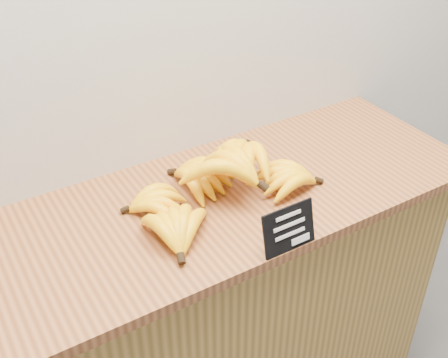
% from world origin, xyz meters
% --- Properties ---
extents(counter, '(1.31, 0.50, 0.90)m').
position_xyz_m(counter, '(0.18, 2.75, 0.45)').
color(counter, '#A98136').
rests_on(counter, ground).
extents(counter_top, '(1.46, 0.54, 0.03)m').
position_xyz_m(counter_top, '(0.18, 2.75, 0.92)').
color(counter_top, '#98592F').
rests_on(counter_top, counter).
extents(chalkboard_sign, '(0.14, 0.03, 0.11)m').
position_xyz_m(chalkboard_sign, '(0.23, 2.50, 0.98)').
color(chalkboard_sign, black).
rests_on(chalkboard_sign, counter_top).
extents(banana_pile, '(0.56, 0.34, 0.13)m').
position_xyz_m(banana_pile, '(0.17, 2.74, 0.98)').
color(banana_pile, yellow).
rests_on(banana_pile, counter_top).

